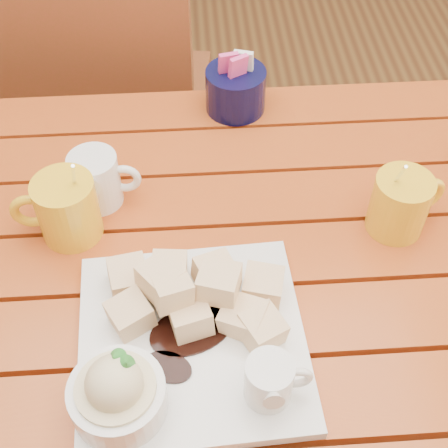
{
  "coord_description": "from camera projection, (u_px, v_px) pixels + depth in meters",
  "views": [
    {
      "loc": [
        -0.0,
        -0.56,
        1.46
      ],
      "look_at": [
        0.04,
        -0.0,
        0.82
      ],
      "focal_mm": 50.0,
      "sensor_mm": 36.0,
      "label": 1
    }
  ],
  "objects": [
    {
      "name": "cream_pitcher",
      "position": [
        97.0,
        179.0,
        0.95
      ],
      "size": [
        0.11,
        0.09,
        0.09
      ],
      "rotation": [
        0.0,
        0.0,
        -0.06
      ],
      "color": "white",
      "rests_on": "table"
    },
    {
      "name": "dessert_plate",
      "position": [
        178.0,
        342.0,
        0.77
      ],
      "size": [
        0.3,
        0.3,
        0.12
      ],
      "rotation": [
        0.0,
        0.0,
        0.05
      ],
      "color": "white",
      "rests_on": "table"
    },
    {
      "name": "coffee_mug_left",
      "position": [
        65.0,
        208.0,
        0.9
      ],
      "size": [
        0.13,
        0.09,
        0.15
      ],
      "rotation": [
        0.0,
        0.0,
        0.02
      ],
      "color": "yellow",
      "rests_on": "table"
    },
    {
      "name": "sugar_caddy",
      "position": [
        236.0,
        89.0,
        1.1
      ],
      "size": [
        0.11,
        0.11,
        0.12
      ],
      "color": "black",
      "rests_on": "table"
    },
    {
      "name": "coffee_mug_right",
      "position": [
        401.0,
        203.0,
        0.91
      ],
      "size": [
        0.12,
        0.09,
        0.14
      ],
      "rotation": [
        0.0,
        0.0,
        0.35
      ],
      "color": "yellow",
      "rests_on": "table"
    },
    {
      "name": "table",
      "position": [
        201.0,
        299.0,
        0.99
      ],
      "size": [
        1.2,
        0.79,
        0.75
      ],
      "color": "maroon",
      "rests_on": "ground"
    },
    {
      "name": "chair_far",
      "position": [
        106.0,
        104.0,
        1.49
      ],
      "size": [
        0.5,
        0.5,
        0.95
      ],
      "rotation": [
        0.0,
        0.0,
        3.01
      ],
      "color": "brown",
      "rests_on": "ground"
    }
  ]
}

